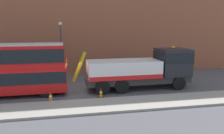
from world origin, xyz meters
TOP-DOWN VIEW (x-y plane):
  - ground_plane at (0.00, 0.00)m, footprint 120.00×120.00m
  - near_kerb at (0.00, -4.20)m, footprint 60.00×2.80m
  - building_facade at (0.00, 7.71)m, footprint 60.00×1.50m
  - recovery_tow_truck at (5.74, -0.38)m, footprint 10.16×2.76m
  - traffic_cone_near_bus at (-1.95, -2.48)m, footprint 0.36×0.36m
  - traffic_cone_midway at (1.76, -2.21)m, footprint 0.36×0.36m
  - street_lamp at (-1.31, 5.52)m, footprint 0.36×0.36m

SIDE VIEW (x-z plane):
  - ground_plane at x=0.00m, z-range 0.00..0.00m
  - near_kerb at x=0.00m, z-range 0.00..0.15m
  - traffic_cone_near_bus at x=-1.95m, z-range -0.02..0.70m
  - traffic_cone_midway at x=1.76m, z-range -0.02..0.70m
  - recovery_tow_truck at x=5.74m, z-range -0.08..3.59m
  - street_lamp at x=-1.31m, z-range 0.56..6.39m
  - building_facade at x=0.00m, z-range 0.07..16.07m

